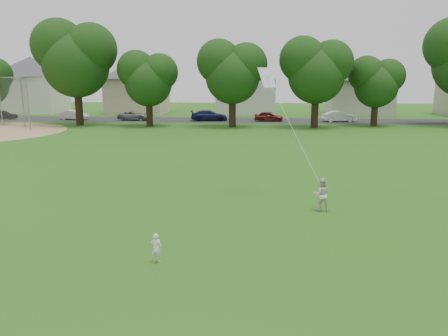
{
  "coord_description": "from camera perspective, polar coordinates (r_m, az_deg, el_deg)",
  "views": [
    {
      "loc": [
        1.96,
        -11.78,
        5.18
      ],
      "look_at": [
        0.84,
        2.0,
        2.3
      ],
      "focal_mm": 35.0,
      "sensor_mm": 36.0,
      "label": 1
    }
  ],
  "objects": [
    {
      "name": "tree_row",
      "position": [
        47.53,
        6.51,
        13.32
      ],
      "size": [
        82.6,
        10.08,
        11.76
      ],
      "color": "black",
      "rests_on": "ground"
    },
    {
      "name": "ground",
      "position": [
        13.02,
        -4.52,
        -11.72
      ],
      "size": [
        160.0,
        160.0,
        0.0
      ],
      "primitive_type": "plane",
      "color": "#2A5A14",
      "rests_on": "ground"
    },
    {
      "name": "parked_cars",
      "position": [
        53.89,
        -5.96,
        6.83
      ],
      "size": [
        45.44,
        2.3,
        1.29
      ],
      "color": "black",
      "rests_on": "ground"
    },
    {
      "name": "house_row",
      "position": [
        63.79,
        3.83,
        11.4
      ],
      "size": [
        76.53,
        12.65,
        10.42
      ],
      "color": "white",
      "rests_on": "ground"
    },
    {
      "name": "street",
      "position": [
        54.06,
        2.56,
        6.25
      ],
      "size": [
        90.0,
        7.0,
        0.01
      ],
      "primitive_type": "cube",
      "color": "#2D2D30",
      "rests_on": "ground"
    },
    {
      "name": "kite",
      "position": [
        18.21,
        9.02,
        4.93
      ],
      "size": [
        1.59,
        1.66,
        5.31
      ],
      "color": "white",
      "rests_on": "ground"
    },
    {
      "name": "toddler",
      "position": [
        12.72,
        -8.84,
        -10.28
      ],
      "size": [
        0.32,
        0.21,
        0.87
      ],
      "primitive_type": "imported",
      "rotation": [
        0.0,
        0.0,
        3.16
      ],
      "color": "white",
      "rests_on": "ground"
    },
    {
      "name": "older_boy",
      "position": [
        17.63,
        12.6,
        -3.39
      ],
      "size": [
        0.66,
        0.52,
        1.31
      ],
      "primitive_type": "imported",
      "rotation": [
        0.0,
        0.0,
        3.18
      ],
      "color": "silver",
      "rests_on": "ground"
    }
  ]
}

